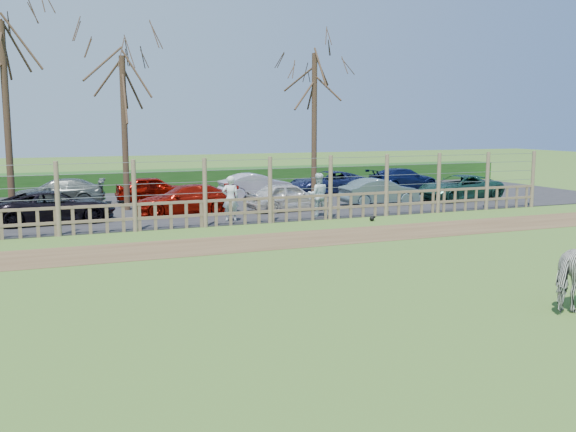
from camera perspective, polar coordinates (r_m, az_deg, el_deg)
name	(u,v)px	position (r m, az deg, el deg)	size (l,w,h in m)	color
ground	(288,276)	(15.93, 0.03, -5.33)	(120.00, 120.00, 0.00)	olive
dirt_strip	(234,244)	(20.08, -4.79, -2.48)	(34.00, 2.80, 0.01)	brown
asphalt	(169,205)	(29.66, -10.52, 0.94)	(44.00, 13.00, 0.04)	#232326
hedge	(143,181)	(36.46, -12.75, 3.07)	(46.00, 2.00, 1.10)	#1E4716
fence	(205,205)	(23.28, -7.37, 0.96)	(30.16, 0.16, 2.50)	brown
tree_left	(4,73)	(26.92, -23.93, 11.58)	(4.80, 4.80, 7.88)	#3D2B1E
tree_mid	(123,96)	(28.13, -14.43, 10.32)	(4.80, 4.80, 6.83)	#3D2B1E
tree_right	(314,91)	(31.14, 2.37, 11.05)	(4.80, 4.80, 7.35)	#3D2B1E
visitor_a	(230,199)	(24.34, -5.14, 1.55)	(0.63, 0.41, 1.72)	silver
visitor_b	(318,195)	(25.61, 2.69, 1.91)	(0.84, 0.65, 1.72)	silver
crow	(372,219)	(24.81, 7.49, -0.23)	(0.25, 0.18, 0.20)	black
car_2	(56,207)	(25.47, -19.95, 0.79)	(1.99, 4.32, 1.20)	black
car_3	(186,200)	(26.47, -9.07, 1.45)	(1.68, 4.13, 1.20)	maroon
car_4	(288,196)	(27.22, -0.02, 1.75)	(1.42, 3.52, 1.20)	silver
car_5	(380,192)	(29.37, 8.14, 2.14)	(1.27, 3.64, 1.20)	slate
car_6	(459,188)	(32.06, 14.99, 2.46)	(1.99, 4.32, 1.20)	#1C4539
car_9	(58,192)	(30.68, -19.79, 2.00)	(1.68, 4.13, 1.20)	#59615B
car_10	(154,189)	(31.08, -11.86, 2.39)	(1.42, 3.52, 1.20)	#860A02
car_11	(256,185)	(32.07, -2.88, 2.73)	(1.27, 3.64, 1.20)	#BCB2C1
car_12	(327,183)	(33.56, 3.51, 2.98)	(1.99, 4.32, 1.20)	#192047
car_13	(403,179)	(36.29, 10.19, 3.26)	(1.68, 4.13, 1.20)	#0D173F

